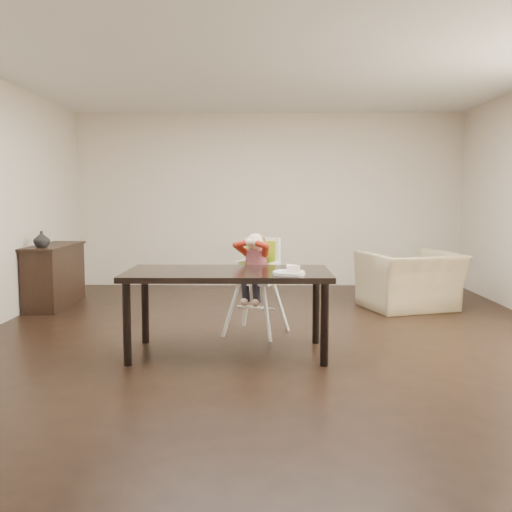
{
  "coord_description": "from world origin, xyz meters",
  "views": [
    {
      "loc": [
        -0.11,
        -5.47,
        1.41
      ],
      "look_at": [
        -0.17,
        0.09,
        0.82
      ],
      "focal_mm": 40.0,
      "sensor_mm": 36.0,
      "label": 1
    }
  ],
  "objects_px": {
    "dining_table": "(228,280)",
    "high_chair": "(257,263)",
    "sideboard": "(55,275)",
    "armchair": "(410,271)"
  },
  "relations": [
    {
      "from": "high_chair",
      "to": "sideboard",
      "type": "relative_size",
      "value": 0.82
    },
    {
      "from": "high_chair",
      "to": "sideboard",
      "type": "distance_m",
      "value": 3.01
    },
    {
      "from": "armchair",
      "to": "dining_table",
      "type": "bearing_deg",
      "value": 26.54
    },
    {
      "from": "sideboard",
      "to": "high_chair",
      "type": "bearing_deg",
      "value": -29.13
    },
    {
      "from": "dining_table",
      "to": "sideboard",
      "type": "bearing_deg",
      "value": 136.8
    },
    {
      "from": "armchair",
      "to": "sideboard",
      "type": "bearing_deg",
      "value": -19.3
    },
    {
      "from": "dining_table",
      "to": "armchair",
      "type": "bearing_deg",
      "value": 43.63
    },
    {
      "from": "armchair",
      "to": "sideboard",
      "type": "relative_size",
      "value": 0.87
    },
    {
      "from": "dining_table",
      "to": "high_chair",
      "type": "relative_size",
      "value": 1.74
    },
    {
      "from": "high_chair",
      "to": "sideboard",
      "type": "height_order",
      "value": "high_chair"
    }
  ]
}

